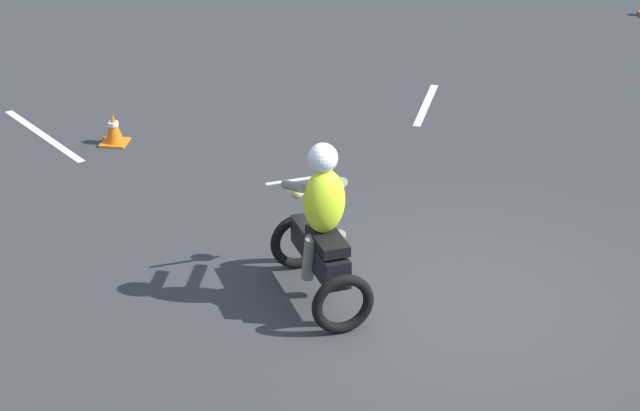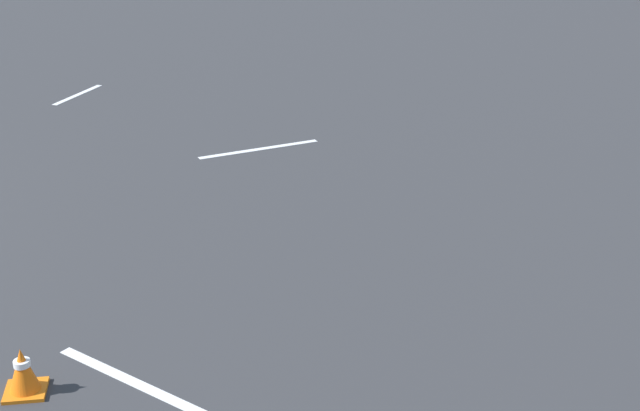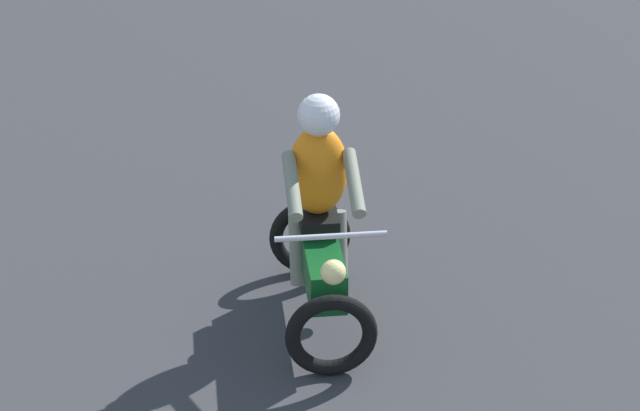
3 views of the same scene
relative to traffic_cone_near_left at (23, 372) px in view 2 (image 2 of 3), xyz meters
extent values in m
cube|color=orange|center=(0.00, 0.00, -0.17)|extent=(0.32, 0.32, 0.03)
cone|color=orange|center=(0.00, 0.00, 0.02)|extent=(0.24, 0.24, 0.36)
cylinder|color=white|center=(0.00, 0.00, 0.08)|extent=(0.13, 0.13, 0.05)
cube|color=silver|center=(0.11, 0.97, -0.18)|extent=(1.49, 1.55, 0.01)
cube|color=silver|center=(-5.71, 2.32, -0.18)|extent=(0.64, 1.73, 0.01)
cube|color=silver|center=(-9.08, -0.52, -0.18)|extent=(1.26, 0.73, 0.01)
camera|label=1|loc=(-13.65, -4.65, 5.93)|focal=70.00mm
camera|label=2|loc=(6.19, 1.42, 3.81)|focal=50.00mm
camera|label=3|loc=(-4.67, 13.10, 4.58)|focal=70.00mm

